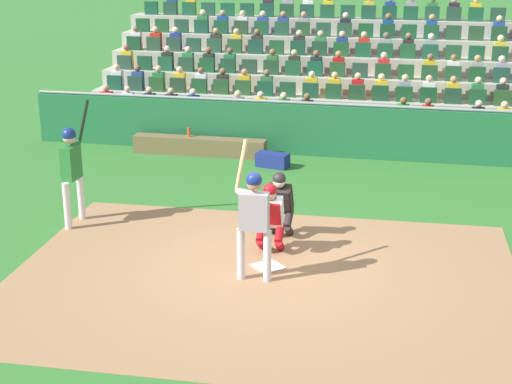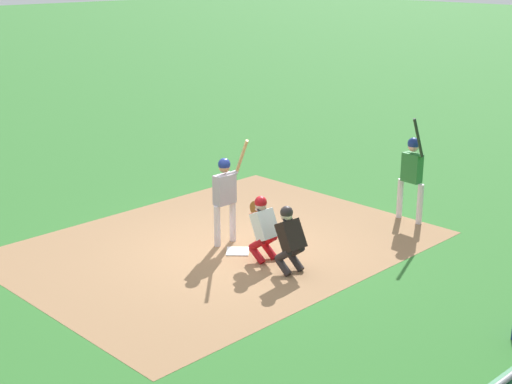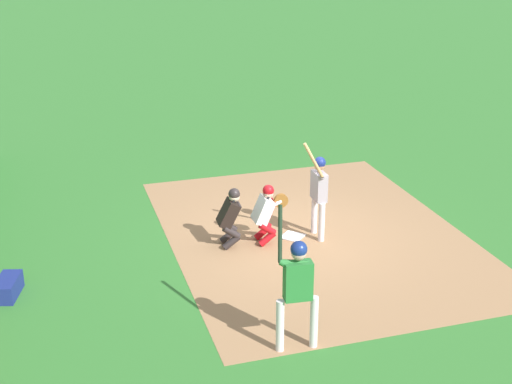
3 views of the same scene
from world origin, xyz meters
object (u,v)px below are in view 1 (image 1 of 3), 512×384
at_px(home_plate_marker, 268,266).
at_px(equipment_duffel_bag, 273,160).
at_px(dugout_bench, 199,146).
at_px(batter_at_plate, 254,214).
at_px(home_plate_umpire, 280,201).
at_px(on_deck_batter, 72,164).
at_px(catcher_crouching, 270,214).
at_px(water_bottle_on_bench, 189,132).

height_order(home_plate_marker, equipment_duffel_bag, equipment_duffel_bag).
bearing_deg(equipment_duffel_bag, dugout_bench, -4.82).
distance_m(batter_at_plate, equipment_duffel_bag, 6.36).
bearing_deg(home_plate_marker, home_plate_umpire, -88.04).
relative_size(dugout_bench, on_deck_batter, 1.41).
relative_size(catcher_crouching, dugout_bench, 0.38).
bearing_deg(catcher_crouching, home_plate_umpire, -93.48).
height_order(batter_at_plate, water_bottle_on_bench, batter_at_plate).
bearing_deg(home_plate_umpire, water_bottle_on_bench, -57.72).
bearing_deg(home_plate_umpire, dugout_bench, -59.73).
relative_size(home_plate_umpire, water_bottle_on_bench, 5.66).
relative_size(home_plate_umpire, equipment_duffel_bag, 1.69).
bearing_deg(equipment_duffel_bag, batter_at_plate, 111.66).
bearing_deg(batter_at_plate, home_plate_umpire, -92.72).
height_order(home_plate_marker, dugout_bench, dugout_bench).
distance_m(home_plate_marker, on_deck_batter, 4.32).
distance_m(catcher_crouching, dugout_bench, 6.47).
relative_size(water_bottle_on_bench, equipment_duffel_bag, 0.30).
bearing_deg(home_plate_marker, on_deck_batter, -17.50).
xyz_separation_m(home_plate_marker, catcher_crouching, (0.09, -0.62, 0.70)).
relative_size(home_plate_marker, equipment_duffel_bag, 0.58).
relative_size(catcher_crouching, home_plate_umpire, 1.01).
height_order(catcher_crouching, on_deck_batter, on_deck_batter).
distance_m(equipment_duffel_bag, on_deck_batter, 5.46).
height_order(batter_at_plate, dugout_bench, batter_at_plate).
relative_size(batter_at_plate, catcher_crouching, 1.71).
height_order(dugout_bench, water_bottle_on_bench, water_bottle_on_bench).
distance_m(batter_at_plate, water_bottle_on_bench, 7.65).
xyz_separation_m(batter_at_plate, on_deck_batter, (3.83, -1.76, 0.07)).
distance_m(catcher_crouching, equipment_duffel_bag, 5.21).
xyz_separation_m(home_plate_marker, equipment_duffel_bag, (0.99, -5.72, 0.15)).
distance_m(home_plate_umpire, on_deck_batter, 3.95).
distance_m(batter_at_plate, catcher_crouching, 1.19).
height_order(home_plate_marker, home_plate_umpire, home_plate_umpire).
bearing_deg(home_plate_marker, catcher_crouching, -81.54).
bearing_deg(home_plate_marker, water_bottle_on_bench, -63.19).
bearing_deg(dugout_bench, water_bottle_on_bench, -12.58).
height_order(home_plate_marker, on_deck_batter, on_deck_batter).
bearing_deg(equipment_duffel_bag, water_bottle_on_bench, -4.09).
distance_m(batter_at_plate, dugout_bench, 7.51).
height_order(batter_at_plate, equipment_duffel_bag, batter_at_plate).
xyz_separation_m(home_plate_marker, on_deck_batter, (3.97, -1.25, 1.17)).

